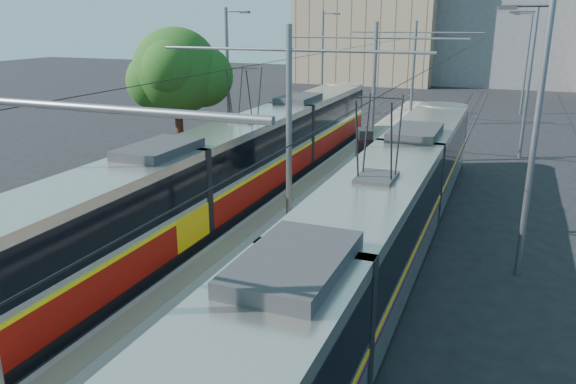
% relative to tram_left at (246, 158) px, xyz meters
% --- Properties ---
extents(ground, '(160.00, 160.00, 0.00)m').
position_rel_tram_left_xyz_m(ground, '(3.60, -12.06, -1.71)').
color(ground, black).
rests_on(ground, ground).
extents(platform, '(4.00, 50.00, 0.30)m').
position_rel_tram_left_xyz_m(platform, '(3.60, 4.94, -1.56)').
color(platform, gray).
rests_on(platform, ground).
extents(tactile_strip_left, '(0.70, 50.00, 0.01)m').
position_rel_tram_left_xyz_m(tactile_strip_left, '(2.15, 4.94, -1.40)').
color(tactile_strip_left, gray).
rests_on(tactile_strip_left, platform).
extents(tactile_strip_right, '(0.70, 50.00, 0.01)m').
position_rel_tram_left_xyz_m(tactile_strip_right, '(5.05, 4.94, -1.40)').
color(tactile_strip_right, gray).
rests_on(tactile_strip_right, platform).
extents(rails, '(8.71, 70.00, 0.03)m').
position_rel_tram_left_xyz_m(rails, '(3.60, 4.94, -1.69)').
color(rails, gray).
rests_on(rails, ground).
extents(tram_left, '(2.43, 31.71, 5.50)m').
position_rel_tram_left_xyz_m(tram_left, '(0.00, 0.00, 0.00)').
color(tram_left, black).
rests_on(tram_left, ground).
extents(tram_right, '(2.43, 30.98, 5.50)m').
position_rel_tram_left_xyz_m(tram_right, '(7.20, -6.69, 0.15)').
color(tram_right, black).
rests_on(tram_right, ground).
extents(catenary, '(9.20, 70.00, 7.00)m').
position_rel_tram_left_xyz_m(catenary, '(3.60, 2.09, 2.82)').
color(catenary, slate).
rests_on(catenary, platform).
extents(street_lamps, '(15.18, 38.22, 8.00)m').
position_rel_tram_left_xyz_m(street_lamps, '(3.60, 8.94, 2.48)').
color(street_lamps, slate).
rests_on(street_lamps, ground).
extents(shelter, '(1.00, 1.23, 2.35)m').
position_rel_tram_left_xyz_m(shelter, '(4.31, 3.50, -0.18)').
color(shelter, black).
rests_on(shelter, platform).
extents(tree, '(4.87, 4.50, 7.07)m').
position_rel_tram_left_xyz_m(tree, '(-5.34, 3.84, 3.08)').
color(tree, '#382314').
rests_on(tree, ground).
extents(building_left, '(16.32, 12.24, 14.01)m').
position_rel_tram_left_xyz_m(building_left, '(-6.40, 47.94, 5.31)').
color(building_left, gray).
rests_on(building_left, ground).
extents(building_centre, '(18.36, 14.28, 17.18)m').
position_rel_tram_left_xyz_m(building_centre, '(9.60, 51.94, 6.90)').
color(building_centre, slate).
rests_on(building_centre, ground).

